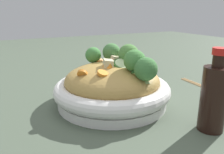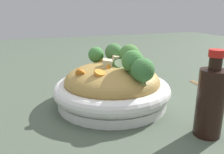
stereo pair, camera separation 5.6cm
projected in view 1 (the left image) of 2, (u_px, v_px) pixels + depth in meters
name	position (u px, v px, depth m)	size (l,w,h in m)	color
ground_plane	(112.00, 103.00, 0.58)	(3.00, 3.00, 0.00)	#475343
serving_bowl	(112.00, 92.00, 0.57)	(0.29, 0.29, 0.06)	white
noodle_heap	(112.00, 80.00, 0.56)	(0.23, 0.23, 0.09)	#AC8643
broccoli_florets	(124.00, 59.00, 0.55)	(0.12, 0.24, 0.07)	#98BA78
carrot_coins	(98.00, 69.00, 0.53)	(0.11, 0.15, 0.03)	orange
zucchini_slices	(123.00, 65.00, 0.56)	(0.08, 0.21, 0.04)	#C9E196
chicken_chunks	(112.00, 63.00, 0.55)	(0.07, 0.06, 0.02)	beige
soy_sauce_bottle	(214.00, 97.00, 0.44)	(0.05, 0.05, 0.17)	black
chopsticks_pair	(207.00, 88.00, 0.69)	(0.03, 0.22, 0.01)	tan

